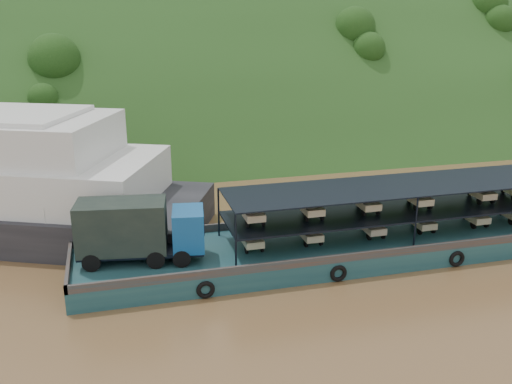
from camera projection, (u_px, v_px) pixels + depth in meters
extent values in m
plane|color=brown|center=(296.00, 247.00, 38.89)|extent=(160.00, 160.00, 0.00)
cube|color=#1C3714|center=(204.00, 137.00, 71.97)|extent=(140.00, 39.60, 39.60)
cube|color=#123640|center=(346.00, 246.00, 37.59)|extent=(35.00, 7.00, 1.20)
cube|color=#592D19|center=(327.00, 217.00, 40.46)|extent=(35.00, 0.20, 0.50)
cube|color=#592D19|center=(369.00, 255.00, 34.21)|extent=(35.00, 0.20, 0.50)
cube|color=#592D19|center=(69.00, 263.00, 33.08)|extent=(0.20, 7.00, 0.50)
torus|color=black|center=(206.00, 290.00, 31.91)|extent=(1.06, 0.26, 1.06)
torus|color=black|center=(338.00, 273.00, 33.86)|extent=(1.06, 0.26, 1.06)
torus|color=black|center=(457.00, 259.00, 35.81)|extent=(1.06, 0.26, 1.06)
cylinder|color=black|center=(91.00, 262.00, 32.54)|extent=(1.11, 0.53, 1.07)
cylinder|color=black|center=(97.00, 247.00, 34.66)|extent=(1.11, 0.53, 1.07)
cylinder|color=black|center=(156.00, 259.00, 32.92)|extent=(1.11, 0.53, 1.07)
cylinder|color=black|center=(158.00, 244.00, 35.04)|extent=(1.11, 0.53, 1.07)
cylinder|color=black|center=(182.00, 258.00, 33.08)|extent=(1.11, 0.53, 1.07)
cylinder|color=black|center=(182.00, 243.00, 35.20)|extent=(1.11, 0.53, 1.07)
cube|color=black|center=(142.00, 250.00, 33.84)|extent=(7.54, 3.41, 0.21)
cube|color=#134B86|center=(188.00, 229.00, 33.75)|extent=(2.18, 2.81, 2.35)
cube|color=black|center=(204.00, 221.00, 33.72)|extent=(0.38, 2.12, 0.96)
cube|color=black|center=(122.00, 226.00, 33.25)|extent=(5.46, 3.30, 2.99)
cube|color=black|center=(396.00, 209.00, 37.75)|extent=(23.00, 5.00, 0.12)
cube|color=black|center=(398.00, 186.00, 37.24)|extent=(23.00, 5.00, 0.08)
cylinder|color=black|center=(236.00, 241.00, 32.65)|extent=(0.12, 0.12, 3.30)
cylinder|color=black|center=(219.00, 212.00, 37.24)|extent=(0.12, 0.12, 3.30)
cylinder|color=black|center=(416.00, 223.00, 35.45)|extent=(0.12, 0.12, 3.30)
cylinder|color=black|center=(379.00, 198.00, 40.05)|extent=(0.12, 0.12, 3.30)
cylinder|color=black|center=(247.00, 238.00, 36.72)|extent=(0.12, 0.52, 0.52)
cylinder|color=black|center=(246.00, 250.00, 34.94)|extent=(0.14, 0.52, 0.52)
cylinder|color=black|center=(262.00, 248.00, 35.19)|extent=(0.14, 0.52, 0.52)
cube|color=beige|center=(253.00, 241.00, 35.28)|extent=(1.15, 1.50, 0.44)
cube|color=#AD0B0F|center=(248.00, 232.00, 36.28)|extent=(0.55, 0.80, 0.80)
cube|color=#AD0B0F|center=(249.00, 226.00, 35.94)|extent=(0.50, 0.10, 0.10)
cylinder|color=black|center=(304.00, 232.00, 37.66)|extent=(0.12, 0.52, 0.52)
cylinder|color=black|center=(306.00, 243.00, 35.89)|extent=(0.14, 0.52, 0.52)
cylinder|color=black|center=(321.00, 242.00, 36.13)|extent=(0.14, 0.52, 0.52)
cube|color=beige|center=(312.00, 235.00, 36.23)|extent=(1.15, 1.50, 0.44)
cube|color=red|center=(306.00, 226.00, 37.23)|extent=(0.55, 0.80, 0.80)
cube|color=red|center=(307.00, 220.00, 36.89)|extent=(0.50, 0.10, 0.10)
cylinder|color=black|center=(364.00, 226.00, 38.72)|extent=(0.12, 0.52, 0.52)
cylinder|color=black|center=(369.00, 236.00, 36.94)|extent=(0.14, 0.52, 0.52)
cylinder|color=black|center=(383.00, 235.00, 37.19)|extent=(0.14, 0.52, 0.52)
cube|color=beige|center=(374.00, 229.00, 37.28)|extent=(1.15, 1.50, 0.44)
cube|color=red|center=(366.00, 220.00, 38.28)|extent=(0.55, 0.80, 0.80)
cube|color=red|center=(368.00, 214.00, 37.95)|extent=(0.50, 0.10, 0.10)
cylinder|color=black|center=(413.00, 221.00, 39.62)|extent=(0.12, 0.52, 0.52)
cylinder|color=black|center=(420.00, 231.00, 37.84)|extent=(0.14, 0.52, 0.52)
cylinder|color=black|center=(433.00, 229.00, 38.09)|extent=(0.14, 0.52, 0.52)
cube|color=#CBBC90|center=(424.00, 224.00, 38.18)|extent=(1.15, 1.50, 0.44)
cube|color=#B6100C|center=(416.00, 215.00, 39.18)|extent=(0.55, 0.80, 0.80)
cube|color=#B6100C|center=(418.00, 209.00, 38.84)|extent=(0.50, 0.10, 0.10)
cylinder|color=black|center=(464.00, 216.00, 40.62)|extent=(0.12, 0.52, 0.52)
cylinder|color=black|center=(473.00, 225.00, 38.84)|extent=(0.14, 0.52, 0.52)
cylinder|color=black|center=(486.00, 224.00, 39.09)|extent=(0.14, 0.52, 0.52)
cube|color=beige|center=(477.00, 218.00, 39.18)|extent=(1.15, 1.50, 0.44)
cube|color=#B80C17|center=(468.00, 210.00, 40.18)|extent=(0.55, 0.80, 0.80)
cube|color=#B80C17|center=(470.00, 204.00, 39.84)|extent=(0.50, 0.10, 0.10)
cylinder|color=black|center=(500.00, 212.00, 41.35)|extent=(0.12, 0.52, 0.52)
cylinder|color=black|center=(511.00, 221.00, 39.58)|extent=(0.14, 0.52, 0.52)
cube|color=red|center=(504.00, 206.00, 40.91)|extent=(0.55, 0.80, 0.80)
cube|color=red|center=(507.00, 201.00, 40.58)|extent=(0.50, 0.10, 0.10)
cylinder|color=black|center=(248.00, 213.00, 36.20)|extent=(0.12, 0.52, 0.52)
cylinder|color=black|center=(247.00, 223.00, 34.43)|extent=(0.14, 0.52, 0.52)
cylinder|color=black|center=(263.00, 222.00, 34.67)|extent=(0.14, 0.52, 0.52)
cube|color=beige|center=(254.00, 215.00, 34.77)|extent=(1.15, 1.50, 0.44)
cube|color=red|center=(249.00, 206.00, 35.77)|extent=(0.55, 0.80, 0.80)
cube|color=red|center=(250.00, 200.00, 35.43)|extent=(0.50, 0.10, 0.10)
cylinder|color=black|center=(305.00, 207.00, 37.13)|extent=(0.12, 0.52, 0.52)
cylinder|color=black|center=(307.00, 218.00, 35.36)|extent=(0.14, 0.52, 0.52)
cylinder|color=black|center=(322.00, 216.00, 35.60)|extent=(0.14, 0.52, 0.52)
cube|color=beige|center=(313.00, 210.00, 35.70)|extent=(1.15, 1.50, 0.44)
cube|color=beige|center=(307.00, 201.00, 36.70)|extent=(0.55, 0.80, 0.80)
cube|color=beige|center=(308.00, 195.00, 36.36)|extent=(0.50, 0.10, 0.10)
cylinder|color=black|center=(359.00, 203.00, 38.07)|extent=(0.12, 0.52, 0.52)
cylinder|color=black|center=(364.00, 212.00, 36.29)|extent=(0.14, 0.52, 0.52)
cylinder|color=black|center=(378.00, 211.00, 36.54)|extent=(0.14, 0.52, 0.52)
cube|color=#C6B88C|center=(369.00, 205.00, 36.63)|extent=(1.15, 1.50, 0.44)
cube|color=#193099|center=(361.00, 197.00, 37.63)|extent=(0.55, 0.80, 0.80)
cube|color=#193099|center=(363.00, 190.00, 37.29)|extent=(0.50, 0.10, 0.10)
cylinder|color=black|center=(409.00, 198.00, 38.98)|extent=(0.12, 0.52, 0.52)
cylinder|color=black|center=(416.00, 207.00, 37.20)|extent=(0.14, 0.52, 0.52)
cylinder|color=black|center=(430.00, 206.00, 37.45)|extent=(0.14, 0.52, 0.52)
cube|color=beige|center=(421.00, 200.00, 37.54)|extent=(1.15, 1.50, 0.44)
cube|color=beige|center=(412.00, 192.00, 38.54)|extent=(0.55, 0.80, 0.80)
cube|color=beige|center=(414.00, 186.00, 38.20)|extent=(0.50, 0.10, 0.10)
cylinder|color=black|center=(470.00, 192.00, 40.14)|extent=(0.12, 0.52, 0.52)
cylinder|color=black|center=(480.00, 201.00, 38.37)|extent=(0.14, 0.52, 0.52)
cylinder|color=black|center=(492.00, 200.00, 38.61)|extent=(0.14, 0.52, 0.52)
cube|color=#C5B38B|center=(483.00, 194.00, 38.70)|extent=(1.15, 1.50, 0.44)
cube|color=#1A279C|center=(473.00, 187.00, 39.71)|extent=(0.55, 0.80, 0.80)
cube|color=#1A279C|center=(476.00, 181.00, 39.37)|extent=(0.50, 0.10, 0.10)
cylinder|color=black|center=(503.00, 189.00, 40.81)|extent=(0.12, 0.52, 0.52)
cube|color=red|center=(507.00, 184.00, 40.37)|extent=(0.55, 0.80, 0.80)
cube|color=red|center=(510.00, 178.00, 40.03)|extent=(0.50, 0.10, 0.10)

